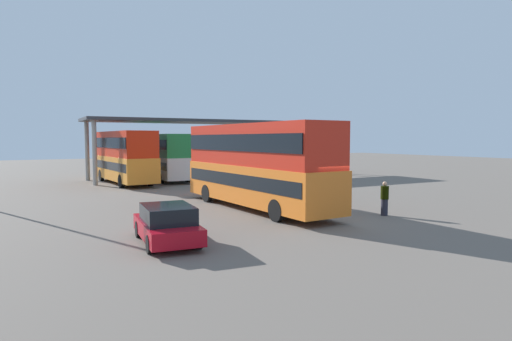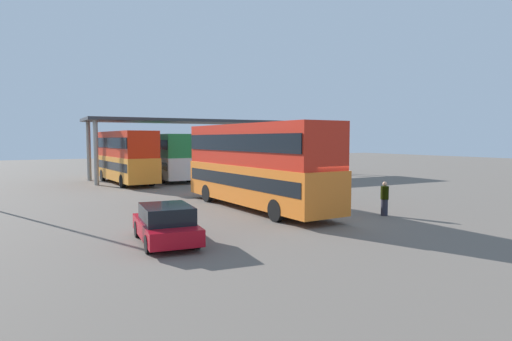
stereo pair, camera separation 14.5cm
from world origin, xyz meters
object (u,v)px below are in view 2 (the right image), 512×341
object	(u,v)px
double_decker_main	(256,163)
pedestrian_waiting	(385,199)
parked_hatchback	(166,224)
double_decker_near_canopy	(125,155)
double_decker_mid_row	(163,155)

from	to	relation	value
double_decker_main	pedestrian_waiting	size ratio (longest dim) A/B	7.05
pedestrian_waiting	double_decker_main	bearing A→B (deg)	14.74
parked_hatchback	double_decker_near_canopy	bearing A→B (deg)	-2.61
double_decker_main	parked_hatchback	distance (m)	8.30
parked_hatchback	double_decker_mid_row	xyz separation A→B (m)	(7.39, 23.31, 1.55)
parked_hatchback	pedestrian_waiting	size ratio (longest dim) A/B	2.59
double_decker_near_canopy	pedestrian_waiting	xyz separation A→B (m)	(7.14, -21.35, -1.52)
parked_hatchback	double_decker_mid_row	distance (m)	24.51
double_decker_main	pedestrian_waiting	distance (m)	6.65
parked_hatchback	pedestrian_waiting	bearing A→B (deg)	-82.64
parked_hatchback	double_decker_mid_row	world-z (taller)	double_decker_mid_row
parked_hatchback	pedestrian_waiting	xyz separation A→B (m)	(10.72, 0.09, 0.13)
double_decker_main	pedestrian_waiting	bearing A→B (deg)	-140.30
double_decker_main	parked_hatchback	xyz separation A→B (m)	(-6.45, -4.92, -1.73)
double_decker_main	double_decker_mid_row	world-z (taller)	double_decker_main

